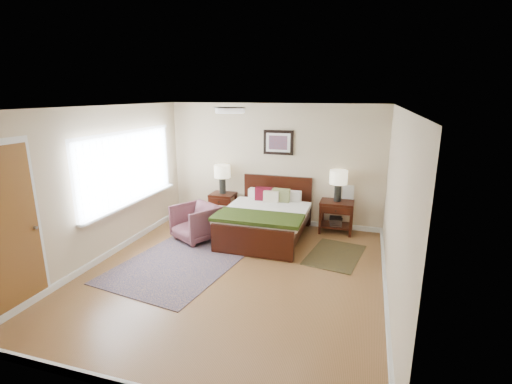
# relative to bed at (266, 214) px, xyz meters

# --- Properties ---
(floor) EXTENTS (5.00, 5.00, 0.00)m
(floor) POSITION_rel_bed_xyz_m (-0.10, -1.58, -0.47)
(floor) COLOR brown
(floor) RESTS_ON ground
(back_wall) EXTENTS (4.50, 0.04, 2.50)m
(back_wall) POSITION_rel_bed_xyz_m (-0.10, 0.92, 0.78)
(back_wall) COLOR #C6B58F
(back_wall) RESTS_ON ground
(front_wall) EXTENTS (4.50, 0.04, 2.50)m
(front_wall) POSITION_rel_bed_xyz_m (-0.10, -4.08, 0.78)
(front_wall) COLOR #C6B58F
(front_wall) RESTS_ON ground
(left_wall) EXTENTS (0.04, 5.00, 2.50)m
(left_wall) POSITION_rel_bed_xyz_m (-2.35, -1.58, 0.78)
(left_wall) COLOR #C6B58F
(left_wall) RESTS_ON ground
(right_wall) EXTENTS (0.04, 5.00, 2.50)m
(right_wall) POSITION_rel_bed_xyz_m (2.15, -1.58, 0.78)
(right_wall) COLOR #C6B58F
(right_wall) RESTS_ON ground
(ceiling) EXTENTS (4.50, 5.00, 0.02)m
(ceiling) POSITION_rel_bed_xyz_m (-0.10, -1.58, 2.03)
(ceiling) COLOR white
(ceiling) RESTS_ON back_wall
(window) EXTENTS (0.11, 2.72, 1.32)m
(window) POSITION_rel_bed_xyz_m (-2.30, -0.88, 0.91)
(window) COLOR silver
(window) RESTS_ON left_wall
(door) EXTENTS (0.06, 1.00, 2.18)m
(door) POSITION_rel_bed_xyz_m (-2.33, -3.33, 0.60)
(door) COLOR silver
(door) RESTS_ON ground
(ceil_fixture) EXTENTS (0.44, 0.44, 0.08)m
(ceil_fixture) POSITION_rel_bed_xyz_m (-0.10, -1.58, 2.00)
(ceil_fixture) COLOR white
(ceil_fixture) RESTS_ON ceiling
(bed) EXTENTS (1.56, 1.88, 1.01)m
(bed) POSITION_rel_bed_xyz_m (0.00, 0.00, 0.00)
(bed) COLOR black
(bed) RESTS_ON ground
(wall_art) EXTENTS (0.62, 0.05, 0.50)m
(wall_art) POSITION_rel_bed_xyz_m (0.00, 0.89, 1.25)
(wall_art) COLOR black
(wall_art) RESTS_ON back_wall
(nightstand_left) EXTENTS (0.51, 0.46, 0.61)m
(nightstand_left) POSITION_rel_bed_xyz_m (-1.16, 0.67, 0.02)
(nightstand_left) COLOR black
(nightstand_left) RESTS_ON ground
(nightstand_right) EXTENTS (0.64, 0.48, 0.64)m
(nightstand_right) POSITION_rel_bed_xyz_m (1.25, 0.68, -0.08)
(nightstand_right) COLOR black
(nightstand_right) RESTS_ON ground
(lamp_left) EXTENTS (0.34, 0.34, 0.61)m
(lamp_left) POSITION_rel_bed_xyz_m (-1.16, 0.69, 0.57)
(lamp_left) COLOR black
(lamp_left) RESTS_ON nightstand_left
(lamp_right) EXTENTS (0.34, 0.34, 0.61)m
(lamp_right) POSITION_rel_bed_xyz_m (1.25, 0.69, 0.60)
(lamp_right) COLOR black
(lamp_right) RESTS_ON nightstand_right
(armchair) EXTENTS (1.00, 1.00, 0.68)m
(armchair) POSITION_rel_bed_xyz_m (-1.25, -0.48, -0.13)
(armchair) COLOR brown
(armchair) RESTS_ON ground
(rug_persian) EXTENTS (2.01, 2.59, 0.01)m
(rug_persian) POSITION_rel_bed_xyz_m (-1.05, -1.48, -0.46)
(rug_persian) COLOR #0E1A47
(rug_persian) RESTS_ON ground
(rug_navy) EXTENTS (1.03, 1.36, 0.01)m
(rug_navy) POSITION_rel_bed_xyz_m (1.35, -0.44, -0.46)
(rug_navy) COLOR black
(rug_navy) RESTS_ON ground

